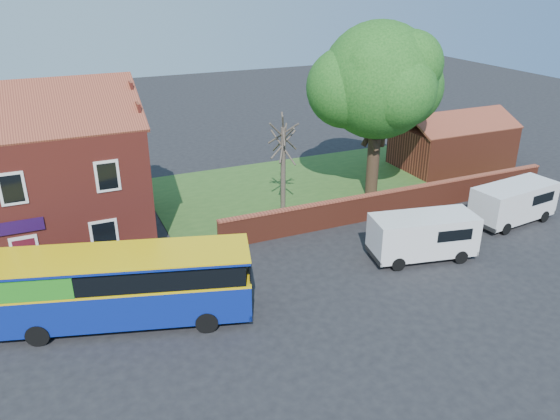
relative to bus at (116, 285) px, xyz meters
name	(u,v)px	position (x,y,z in m)	size (l,w,h in m)	color
ground	(225,333)	(3.69, -2.48, -1.75)	(120.00, 120.00, 0.00)	black
pavement	(32,298)	(-3.31, 3.27, -1.69)	(18.00, 3.50, 0.12)	gray
kerb	(33,319)	(-3.31, 1.52, -1.68)	(18.00, 0.15, 0.14)	slate
grass_strip	(345,182)	(16.69, 10.52, -1.73)	(26.00, 12.00, 0.04)	#426B28
shop_building	(17,184)	(-3.33, 9.01, 1.67)	(12.30, 8.13, 10.50)	maroon
boundary_wall	(397,202)	(16.69, 4.52, -0.93)	(22.00, 0.38, 1.60)	maroon
outbuilding	(452,144)	(25.69, 10.52, -0.14)	(8.20, 5.06, 4.17)	maroon
bus	(116,285)	(0.00, 0.00, 0.00)	(10.40, 5.27, 3.08)	navy
van_near	(423,235)	(14.74, -0.47, -0.47)	(5.48, 3.04, 2.27)	white
van_far	(514,201)	(22.16, 0.97, -0.49)	(5.32, 2.62, 2.25)	white
large_tree	(378,84)	(17.21, 8.11, 5.31)	(8.84, 7.00, 10.79)	black
bare_tree	(283,165)	(10.79, 7.72, 1.14)	(2.11, 2.52, 5.63)	#4C4238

